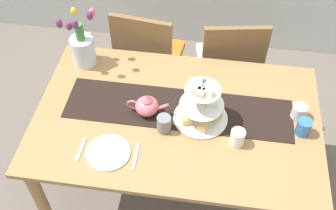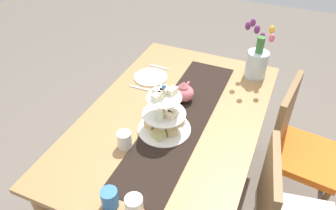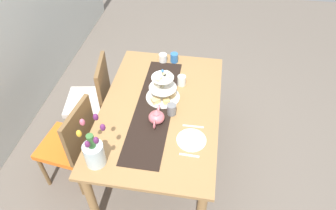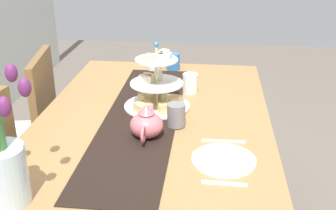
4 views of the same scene
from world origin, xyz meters
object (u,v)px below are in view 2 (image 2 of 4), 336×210
object	(u,v)px
dinner_plate_left	(151,77)
fork_left	(159,67)
cream_jug	(134,205)
mug_orange	(110,198)
tiered_cake_stand	(165,117)
tulip_vase	(257,60)
chair_left	(297,145)
mug_white_text	(124,140)
teapot	(184,92)
knife_left	(141,88)
mug_grey	(161,99)
dining_table	(173,128)

from	to	relation	value
dinner_plate_left	fork_left	world-z (taller)	dinner_plate_left
cream_jug	mug_orange	distance (m)	0.11
tiered_cake_stand	tulip_vase	bearing A→B (deg)	154.99
cream_jug	chair_left	bearing A→B (deg)	146.54
cream_jug	mug_white_text	distance (m)	0.40
tulip_vase	fork_left	xyz separation A→B (m)	(0.16, -0.65, -0.12)
teapot	fork_left	xyz separation A→B (m)	(-0.29, -0.30, -0.06)
knife_left	mug_orange	xyz separation A→B (m)	(0.85, 0.28, 0.04)
tiered_cake_stand	fork_left	world-z (taller)	tiered_cake_stand
tulip_vase	cream_jug	bearing A→B (deg)	-11.55
tulip_vase	tiered_cake_stand	bearing A→B (deg)	-25.01
knife_left	mug_grey	xyz separation A→B (m)	(0.12, 0.19, 0.05)
cream_jug	mug_white_text	world-z (taller)	mug_white_text
tiered_cake_stand	knife_left	size ratio (longest dim) A/B	1.79
cream_jug	dining_table	bearing A→B (deg)	-172.16
knife_left	tiered_cake_stand	bearing A→B (deg)	45.13
mug_white_text	mug_orange	bearing A→B (deg)	19.07
fork_left	dinner_plate_left	bearing A→B (deg)	0.00
cream_jug	mug_orange	bearing A→B (deg)	-82.31
mug_orange	mug_white_text	bearing A→B (deg)	-160.93
tiered_cake_stand	knife_left	world-z (taller)	tiered_cake_stand
tulip_vase	cream_jug	world-z (taller)	tulip_vase
dinner_plate_left	mug_grey	world-z (taller)	mug_grey
knife_left	cream_jug	bearing A→B (deg)	25.09
chair_left	mug_white_text	distance (m)	1.11
dining_table	knife_left	size ratio (longest dim) A/B	9.32
chair_left	teapot	world-z (taller)	chair_left
knife_left	tulip_vase	bearing A→B (deg)	124.70
teapot	cream_jug	distance (m)	0.84
fork_left	mug_grey	size ratio (longest dim) A/B	1.58
dinner_plate_left	dining_table	bearing A→B (deg)	43.31
cream_jug	mug_white_text	bearing A→B (deg)	-144.97
knife_left	dinner_plate_left	bearing A→B (deg)	180.00
chair_left	fork_left	size ratio (longest dim) A/B	6.07
knife_left	mug_orange	distance (m)	0.90
dining_table	mug_orange	bearing A→B (deg)	-1.74
chair_left	knife_left	xyz separation A→B (m)	(0.13, -1.03, 0.24)
cream_jug	knife_left	bearing A→B (deg)	-154.91
dining_table	mug_orange	size ratio (longest dim) A/B	16.67
tiered_cake_stand	mug_orange	size ratio (longest dim) A/B	3.20
tiered_cake_stand	teapot	xyz separation A→B (m)	(-0.30, -0.00, -0.03)
chair_left	cream_jug	xyz separation A→B (m)	(0.97, -0.64, 0.28)
dining_table	mug_orange	world-z (taller)	mug_orange
dining_table	cream_jug	world-z (taller)	cream_jug
tiered_cake_stand	mug_orange	distance (m)	0.55
mug_white_text	mug_orange	distance (m)	0.36
chair_left	mug_orange	distance (m)	1.27
mug_orange	teapot	bearing A→B (deg)	178.61
dinner_plate_left	fork_left	bearing A→B (deg)	180.00
tiered_cake_stand	mug_orange	bearing A→B (deg)	-2.42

